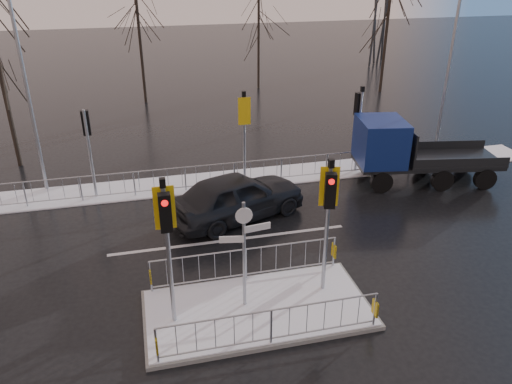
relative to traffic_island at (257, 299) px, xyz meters
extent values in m
plane|color=black|center=(0.01, -0.01, -0.39)|extent=(120.00, 120.00, 0.00)
cube|color=white|center=(0.01, 8.59, -0.37)|extent=(30.00, 2.00, 0.04)
cube|color=silver|center=(0.01, 3.79, -0.39)|extent=(8.00, 0.15, 0.01)
cube|color=slate|center=(0.01, -0.01, -0.33)|extent=(6.00, 3.00, 0.12)
cube|color=white|center=(0.01, -0.01, -0.26)|extent=(5.85, 2.85, 0.03)
cube|color=gold|center=(-2.69, -1.39, 0.28)|extent=(0.05, 0.28, 0.42)
cube|color=gold|center=(2.71, -1.39, 0.28)|extent=(0.05, 0.28, 0.42)
cube|color=gold|center=(-2.69, 1.37, 0.28)|extent=(0.05, 0.28, 0.42)
cube|color=gold|center=(2.71, 1.37, 0.28)|extent=(0.05, 0.28, 0.42)
cylinder|color=#999FA7|center=(-2.19, -0.01, 1.63)|extent=(0.11, 0.11, 3.80)
cube|color=black|center=(-2.19, -0.19, 2.98)|extent=(0.28, 0.22, 0.95)
cylinder|color=red|center=(-2.19, -0.30, 3.28)|extent=(0.16, 0.04, 0.16)
cube|color=yellow|center=(-2.19, 0.06, 2.98)|extent=(0.50, 0.03, 1.10)
cube|color=black|center=(-2.19, -0.01, 3.65)|extent=(0.14, 0.14, 0.22)
cylinder|color=#999FA7|center=(2.01, 0.39, 1.58)|extent=(0.11, 0.11, 3.70)
cube|color=black|center=(1.96, 0.22, 2.88)|extent=(0.33, 0.28, 0.95)
cylinder|color=red|center=(1.94, 0.11, 3.18)|extent=(0.16, 0.08, 0.16)
cube|color=yellow|center=(2.03, 0.46, 2.88)|extent=(0.49, 0.16, 1.10)
cube|color=black|center=(2.01, 0.39, 3.55)|extent=(0.14, 0.14, 0.22)
cylinder|color=#999FA7|center=(-0.29, 0.19, 1.28)|extent=(0.09, 0.09, 3.10)
cube|color=silver|center=(0.06, 0.19, 2.08)|extent=(0.70, 0.14, 0.18)
cube|color=silver|center=(-0.61, 0.19, 1.83)|extent=(0.62, 0.15, 0.18)
cylinder|color=silver|center=(-0.29, 0.16, 2.48)|extent=(0.44, 0.03, 0.44)
cylinder|color=#999FA7|center=(-4.49, 8.29, 1.40)|extent=(0.11, 0.11, 3.50)
cube|color=black|center=(-4.49, 8.47, 2.60)|extent=(0.28, 0.22, 0.95)
cylinder|color=red|center=(-4.49, 8.58, 2.90)|extent=(0.16, 0.04, 0.16)
cylinder|color=#999FA7|center=(1.51, 8.29, 1.45)|extent=(0.11, 0.11, 3.60)
cube|color=black|center=(1.51, 8.47, 2.70)|extent=(0.28, 0.22, 0.95)
cylinder|color=red|center=(1.51, 8.58, 3.00)|extent=(0.16, 0.04, 0.16)
cube|color=yellow|center=(1.51, 8.22, 2.70)|extent=(0.50, 0.03, 1.10)
cube|color=black|center=(1.51, 8.29, 3.37)|extent=(0.14, 0.14, 0.22)
cylinder|color=#999FA7|center=(6.51, 8.29, 1.40)|extent=(0.11, 0.11, 3.50)
cube|color=black|center=(6.46, 8.46, 2.60)|extent=(0.33, 0.28, 0.95)
cylinder|color=red|center=(6.44, 8.57, 2.90)|extent=(0.16, 0.08, 0.16)
cube|color=black|center=(6.51, 8.29, 3.27)|extent=(0.14, 0.14, 0.22)
imported|color=black|center=(0.57, 5.31, 0.46)|extent=(5.41, 3.61, 1.71)
cylinder|color=black|center=(6.61, 6.04, 0.05)|extent=(0.92, 0.41, 0.89)
cylinder|color=black|center=(6.93, 7.88, 0.05)|extent=(0.92, 0.41, 0.89)
cylinder|color=black|center=(9.07, 5.62, 0.05)|extent=(0.92, 0.41, 0.89)
cylinder|color=black|center=(9.38, 7.45, 0.05)|extent=(0.92, 0.41, 0.89)
cylinder|color=black|center=(10.82, 5.31, 0.05)|extent=(0.92, 0.41, 0.89)
cylinder|color=black|center=(11.14, 7.15, 0.05)|extent=(0.92, 0.41, 0.89)
cube|color=black|center=(8.88, 6.60, 0.48)|extent=(6.13, 3.01, 0.14)
cube|color=navy|center=(6.86, 6.94, 1.44)|extent=(2.11, 2.40, 1.78)
cube|color=black|center=(7.71, 6.80, 1.80)|extent=(0.34, 1.76, 0.98)
cube|color=#2D3033|center=(6.33, 7.03, 0.45)|extent=(0.45, 2.03, 0.31)
cube|color=black|center=(9.84, 6.43, 0.60)|extent=(4.22, 2.76, 0.11)
cube|color=black|center=(7.96, 6.75, 1.32)|extent=(0.43, 2.11, 1.33)
cylinder|color=black|center=(-7.99, 12.49, 3.29)|extent=(0.20, 0.20, 7.36)
cylinder|color=black|center=(-1.99, 21.99, 3.06)|extent=(0.19, 0.19, 6.90)
cylinder|color=black|center=(6.01, 23.99, 2.60)|extent=(0.16, 0.16, 5.98)
cylinder|color=black|center=(14.01, 20.99, 3.29)|extent=(0.20, 0.20, 7.36)
cylinder|color=#999FA7|center=(10.51, 8.49, 3.61)|extent=(0.14, 0.14, 8.00)
cylinder|color=#999FA7|center=(-6.49, 9.49, 3.71)|extent=(0.14, 0.14, 8.20)
camera|label=1|loc=(-2.56, -10.39, 8.29)|focal=35.00mm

